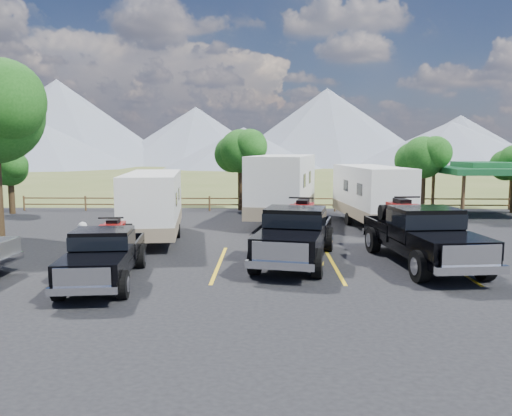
{
  "coord_description": "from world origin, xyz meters",
  "views": [
    {
      "loc": [
        -0.34,
        -13.1,
        4.11
      ],
      "look_at": [
        -0.78,
        7.39,
        1.6
      ],
      "focal_mm": 35.0,
      "sensor_mm": 36.0,
      "label": 1
    }
  ],
  "objects_px": {
    "trailer_center": "(283,187)",
    "rig_left": "(105,253)",
    "trailer_right": "(371,195)",
    "person_a": "(83,247)",
    "rig_right": "(421,233)",
    "trailer_left": "(153,205)",
    "rig_center": "(296,232)",
    "pavilion": "(490,169)"
  },
  "relations": [
    {
      "from": "trailer_center",
      "to": "rig_left",
      "type": "bearing_deg",
      "value": -105.41
    },
    {
      "from": "trailer_center",
      "to": "trailer_right",
      "type": "height_order",
      "value": "trailer_center"
    },
    {
      "from": "person_a",
      "to": "rig_left",
      "type": "bearing_deg",
      "value": 117.21
    },
    {
      "from": "trailer_right",
      "to": "person_a",
      "type": "height_order",
      "value": "trailer_right"
    },
    {
      "from": "person_a",
      "to": "rig_right",
      "type": "bearing_deg",
      "value": 170.3
    },
    {
      "from": "rig_left",
      "to": "person_a",
      "type": "distance_m",
      "value": 1.56
    },
    {
      "from": "trailer_center",
      "to": "trailer_right",
      "type": "distance_m",
      "value": 4.65
    },
    {
      "from": "trailer_left",
      "to": "rig_center",
      "type": "bearing_deg",
      "value": -41.21
    },
    {
      "from": "rig_left",
      "to": "trailer_left",
      "type": "height_order",
      "value": "trailer_left"
    },
    {
      "from": "rig_left",
      "to": "trailer_left",
      "type": "xyz_separation_m",
      "value": [
        -0.08,
        6.87,
        0.67
      ]
    },
    {
      "from": "pavilion",
      "to": "trailer_right",
      "type": "height_order",
      "value": "pavilion"
    },
    {
      "from": "trailer_left",
      "to": "person_a",
      "type": "bearing_deg",
      "value": -107.5
    },
    {
      "from": "rig_center",
      "to": "trailer_right",
      "type": "xyz_separation_m",
      "value": [
        4.33,
        8.15,
        0.56
      ]
    },
    {
      "from": "rig_left",
      "to": "rig_center",
      "type": "xyz_separation_m",
      "value": [
        5.96,
        2.87,
        0.17
      ]
    },
    {
      "from": "pavilion",
      "to": "trailer_right",
      "type": "relative_size",
      "value": 0.69
    },
    {
      "from": "rig_right",
      "to": "rig_left",
      "type": "bearing_deg",
      "value": -173.05
    },
    {
      "from": "rig_center",
      "to": "trailer_right",
      "type": "bearing_deg",
      "value": 73.61
    },
    {
      "from": "rig_center",
      "to": "person_a",
      "type": "xyz_separation_m",
      "value": [
        -7.04,
        -1.74,
        -0.22
      ]
    },
    {
      "from": "trailer_center",
      "to": "trailer_right",
      "type": "xyz_separation_m",
      "value": [
        4.49,
        -1.21,
        -0.28
      ]
    },
    {
      "from": "pavilion",
      "to": "trailer_right",
      "type": "distance_m",
      "value": 9.13
    },
    {
      "from": "rig_right",
      "to": "trailer_right",
      "type": "distance_m",
      "value": 8.53
    },
    {
      "from": "rig_right",
      "to": "trailer_left",
      "type": "xyz_separation_m",
      "value": [
        -10.37,
        4.38,
        0.46
      ]
    },
    {
      "from": "rig_right",
      "to": "trailer_right",
      "type": "xyz_separation_m",
      "value": [
        0.01,
        8.52,
        0.53
      ]
    },
    {
      "from": "rig_center",
      "to": "rig_right",
      "type": "xyz_separation_m",
      "value": [
        4.33,
        -0.37,
        0.03
      ]
    },
    {
      "from": "rig_right",
      "to": "trailer_left",
      "type": "relative_size",
      "value": 0.81
    },
    {
      "from": "rig_left",
      "to": "pavilion",
      "type": "bearing_deg",
      "value": 33.64
    },
    {
      "from": "rig_left",
      "to": "person_a",
      "type": "relative_size",
      "value": 3.38
    },
    {
      "from": "trailer_center",
      "to": "trailer_right",
      "type": "relative_size",
      "value": 1.17
    },
    {
      "from": "trailer_center",
      "to": "trailer_left",
      "type": "bearing_deg",
      "value": -127.73
    },
    {
      "from": "trailer_center",
      "to": "trailer_right",
      "type": "bearing_deg",
      "value": -5.07
    },
    {
      "from": "rig_center",
      "to": "person_a",
      "type": "distance_m",
      "value": 7.26
    },
    {
      "from": "pavilion",
      "to": "person_a",
      "type": "distance_m",
      "value": 24.08
    },
    {
      "from": "rig_left",
      "to": "trailer_center",
      "type": "relative_size",
      "value": 0.54
    },
    {
      "from": "pavilion",
      "to": "rig_left",
      "type": "height_order",
      "value": "pavilion"
    },
    {
      "from": "rig_center",
      "to": "person_a",
      "type": "bearing_deg",
      "value": -154.49
    },
    {
      "from": "trailer_left",
      "to": "trailer_right",
      "type": "height_order",
      "value": "trailer_right"
    },
    {
      "from": "rig_left",
      "to": "trailer_left",
      "type": "bearing_deg",
      "value": 84.2
    },
    {
      "from": "trailer_left",
      "to": "pavilion",
      "type": "bearing_deg",
      "value": 17.21
    },
    {
      "from": "rig_left",
      "to": "rig_center",
      "type": "relative_size",
      "value": 0.83
    },
    {
      "from": "rig_center",
      "to": "trailer_center",
      "type": "bearing_deg",
      "value": 102.54
    },
    {
      "from": "rig_left",
      "to": "person_a",
      "type": "height_order",
      "value": "rig_left"
    },
    {
      "from": "trailer_right",
      "to": "rig_left",
      "type": "bearing_deg",
      "value": -139.07
    }
  ]
}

